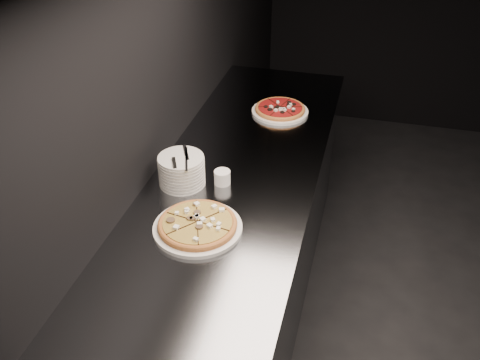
% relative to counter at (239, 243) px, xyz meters
% --- Properties ---
extents(wall_left, '(0.02, 5.00, 2.80)m').
position_rel_counter_xyz_m(wall_left, '(-0.37, 0.00, 0.94)').
color(wall_left, black).
rests_on(wall_left, floor).
extents(counter, '(0.74, 2.44, 0.92)m').
position_rel_counter_xyz_m(counter, '(0.00, 0.00, 0.00)').
color(counter, slate).
rests_on(counter, floor).
extents(pizza_mushroom, '(0.36, 0.36, 0.04)m').
position_rel_counter_xyz_m(pizza_mushroom, '(-0.04, -0.48, 0.48)').
color(pizza_mushroom, silver).
rests_on(pizza_mushroom, counter).
extents(pizza_tomato, '(0.34, 0.34, 0.04)m').
position_rel_counter_xyz_m(pizza_tomato, '(0.07, 0.61, 0.48)').
color(pizza_tomato, silver).
rests_on(pizza_tomato, counter).
extents(plate_stack, '(0.20, 0.20, 0.14)m').
position_rel_counter_xyz_m(plate_stack, '(-0.21, -0.18, 0.53)').
color(plate_stack, silver).
rests_on(plate_stack, counter).
extents(cutlery, '(0.08, 0.21, 0.01)m').
position_rel_counter_xyz_m(cutlery, '(-0.21, -0.20, 0.60)').
color(cutlery, silver).
rests_on(cutlery, plate_stack).
extents(ramekin, '(0.07, 0.07, 0.06)m').
position_rel_counter_xyz_m(ramekin, '(-0.04, -0.14, 0.49)').
color(ramekin, white).
rests_on(ramekin, counter).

